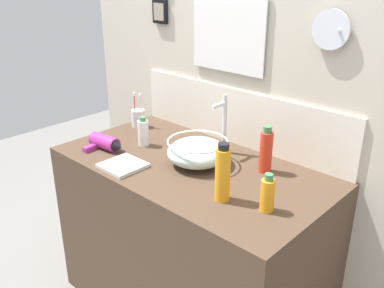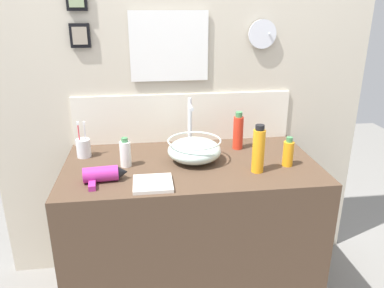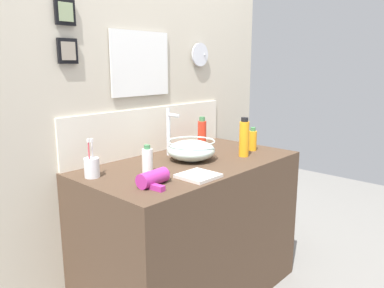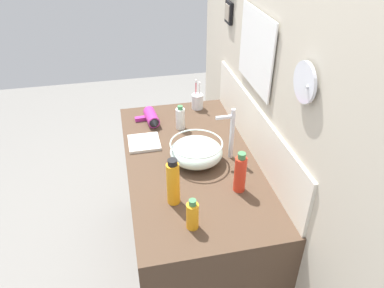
{
  "view_description": "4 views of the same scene",
  "coord_description": "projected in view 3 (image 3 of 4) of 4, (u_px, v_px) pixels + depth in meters",
  "views": [
    {
      "loc": [
        1.19,
        -1.26,
        1.66
      ],
      "look_at": [
        0.01,
        0.0,
        0.93
      ],
      "focal_mm": 40.0,
      "sensor_mm": 36.0,
      "label": 1
    },
    {
      "loc": [
        -0.22,
        -1.72,
        1.57
      ],
      "look_at": [
        0.01,
        0.0,
        0.93
      ],
      "focal_mm": 35.0,
      "sensor_mm": 36.0,
      "label": 2
    },
    {
      "loc": [
        -1.5,
        -1.38,
        1.37
      ],
      "look_at": [
        0.01,
        0.0,
        0.93
      ],
      "focal_mm": 35.0,
      "sensor_mm": 36.0,
      "label": 3
    },
    {
      "loc": [
        1.55,
        -0.33,
        1.98
      ],
      "look_at": [
        0.01,
        0.0,
        0.93
      ],
      "focal_mm": 35.0,
      "sensor_mm": 36.0,
      "label": 4
    }
  ],
  "objects": [
    {
      "name": "back_panel",
      "position": [
        146.0,
        81.0,
        2.26
      ],
      "size": [
        2.15,
        0.1,
        2.54
      ],
      "color": "beige",
      "rests_on": "ground"
    },
    {
      "name": "vanity_counter",
      "position": [
        191.0,
        230.0,
        2.19
      ],
      "size": [
        1.27,
        0.68,
        0.83
      ],
      "primitive_type": "cube",
      "color": "#4C3828",
      "rests_on": "ground"
    },
    {
      "name": "hand_towel",
      "position": [
        198.0,
        176.0,
        1.81
      ],
      "size": [
        0.17,
        0.17,
        0.02
      ],
      "primitive_type": "cube",
      "color": "silver",
      "rests_on": "vanity_counter"
    },
    {
      "name": "lotion_bottle",
      "position": [
        147.0,
        161.0,
        1.86
      ],
      "size": [
        0.05,
        0.05,
        0.15
      ],
      "color": "white",
      "rests_on": "vanity_counter"
    },
    {
      "name": "hair_drier",
      "position": [
        156.0,
        178.0,
        1.69
      ],
      "size": [
        0.2,
        0.14,
        0.07
      ],
      "color": "#B22D8C",
      "rests_on": "vanity_counter"
    },
    {
      "name": "glass_bowl_sink",
      "position": [
        191.0,
        150.0,
        2.12
      ],
      "size": [
        0.27,
        0.27,
        0.12
      ],
      "color": "silver",
      "rests_on": "vanity_counter"
    },
    {
      "name": "toothbrush_cup",
      "position": [
        92.0,
        167.0,
        1.8
      ],
      "size": [
        0.07,
        0.07,
        0.19
      ],
      "color": "silver",
      "rests_on": "vanity_counter"
    },
    {
      "name": "soap_dispenser",
      "position": [
        253.0,
        140.0,
        2.37
      ],
      "size": [
        0.05,
        0.05,
        0.15
      ],
      "color": "orange",
      "rests_on": "vanity_counter"
    },
    {
      "name": "spray_bottle",
      "position": [
        202.0,
        134.0,
        2.4
      ],
      "size": [
        0.05,
        0.05,
        0.21
      ],
      "color": "red",
      "rests_on": "vanity_counter"
    },
    {
      "name": "shampoo_bottle",
      "position": [
        244.0,
        138.0,
        2.2
      ],
      "size": [
        0.06,
        0.06,
        0.23
      ],
      "color": "orange",
      "rests_on": "vanity_counter"
    },
    {
      "name": "faucet",
      "position": [
        169.0,
        129.0,
        2.22
      ],
      "size": [
        0.02,
        0.1,
        0.29
      ],
      "color": "silver",
      "rests_on": "vanity_counter"
    }
  ]
}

